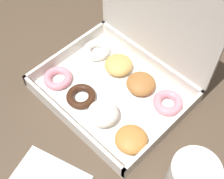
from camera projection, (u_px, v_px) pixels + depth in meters
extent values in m
cube|color=#4C3D2D|center=(142.00, 105.00, 0.77)|extent=(1.17, 0.83, 0.03)
cylinder|color=#4C3D2D|center=(101.00, 31.00, 1.44)|extent=(0.06, 0.06, 0.70)
cube|color=white|center=(112.00, 93.00, 0.77)|extent=(0.34, 0.27, 0.01)
cube|color=beige|center=(70.00, 122.00, 0.70)|extent=(0.34, 0.01, 0.04)
cube|color=beige|center=(148.00, 58.00, 0.81)|extent=(0.34, 0.01, 0.04)
cube|color=beige|center=(67.00, 52.00, 0.82)|extent=(0.01, 0.27, 0.04)
cube|color=beige|center=(166.00, 131.00, 0.69)|extent=(0.01, 0.27, 0.04)
cube|color=beige|center=(157.00, 8.00, 0.68)|extent=(0.34, 0.01, 0.29)
torus|color=pink|center=(58.00, 78.00, 0.78)|extent=(0.07, 0.07, 0.02)
torus|color=#381E11|center=(81.00, 96.00, 0.75)|extent=(0.07, 0.07, 0.02)
ellipsoid|color=white|center=(103.00, 113.00, 0.71)|extent=(0.07, 0.07, 0.04)
ellipsoid|color=#B77A38|center=(131.00, 139.00, 0.68)|extent=(0.07, 0.07, 0.03)
torus|color=white|center=(97.00, 50.00, 0.84)|extent=(0.07, 0.07, 0.02)
ellipsoid|color=tan|center=(118.00, 65.00, 0.80)|extent=(0.07, 0.07, 0.03)
ellipsoid|color=#9E6633|center=(141.00, 84.00, 0.76)|extent=(0.07, 0.07, 0.03)
torus|color=pink|center=(168.00, 102.00, 0.74)|extent=(0.07, 0.07, 0.02)
cylinder|color=black|center=(197.00, 170.00, 0.55)|extent=(0.08, 0.08, 0.01)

